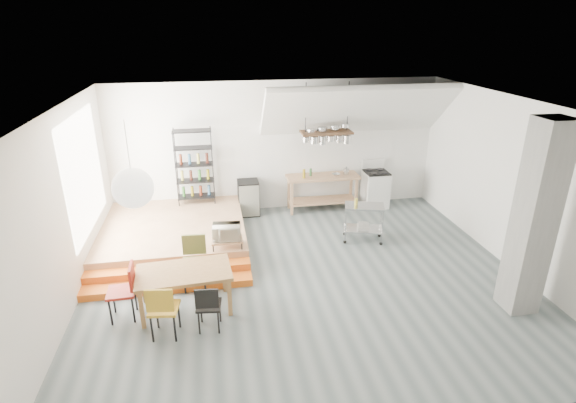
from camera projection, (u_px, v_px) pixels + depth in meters
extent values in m
plane|color=#545F61|center=(305.00, 278.00, 8.42)|extent=(8.00, 8.00, 0.00)
cube|color=silver|center=(277.00, 147.00, 11.02)|extent=(8.00, 0.04, 3.20)
cube|color=silver|center=(62.00, 214.00, 7.17)|extent=(0.04, 7.00, 3.20)
cube|color=silver|center=(514.00, 185.00, 8.46)|extent=(0.04, 7.00, 3.20)
cube|color=white|center=(308.00, 106.00, 7.22)|extent=(8.00, 7.00, 0.02)
cube|color=white|center=(357.00, 110.00, 10.40)|extent=(4.40, 1.44, 1.32)
cube|color=white|center=(84.00, 173.00, 8.47)|extent=(0.02, 2.50, 2.20)
cube|color=#9A6E4D|center=(174.00, 232.00, 9.77)|extent=(3.00, 3.00, 0.40)
cube|color=orange|center=(168.00, 286.00, 8.03)|extent=(3.00, 0.35, 0.13)
cube|color=orange|center=(169.00, 273.00, 8.33)|extent=(3.00, 0.35, 0.27)
cube|color=slate|center=(534.00, 220.00, 6.98)|extent=(0.50, 0.50, 3.20)
cube|color=#9A6E4D|center=(323.00, 177.00, 11.14)|extent=(1.80, 0.60, 0.06)
cube|color=#9A6E4D|center=(322.00, 200.00, 11.38)|extent=(1.70, 0.55, 0.04)
cube|color=#9A6E4D|center=(351.00, 189.00, 11.64)|extent=(0.06, 0.06, 0.86)
cube|color=#9A6E4D|center=(289.00, 193.00, 11.38)|extent=(0.06, 0.06, 0.86)
cube|color=#9A6E4D|center=(356.00, 195.00, 11.24)|extent=(0.06, 0.06, 0.86)
cube|color=#9A6E4D|center=(292.00, 199.00, 10.98)|extent=(0.06, 0.06, 0.86)
cube|color=white|center=(375.00, 190.00, 11.53)|extent=(0.60, 0.60, 0.90)
cube|color=black|center=(376.00, 172.00, 11.35)|extent=(0.58, 0.58, 0.03)
cube|color=white|center=(373.00, 164.00, 11.56)|extent=(0.60, 0.05, 0.25)
cylinder|color=black|center=(380.00, 169.00, 11.49)|extent=(0.18, 0.18, 0.02)
cylinder|color=black|center=(369.00, 170.00, 11.45)|extent=(0.18, 0.18, 0.02)
cylinder|color=black|center=(384.00, 173.00, 11.24)|extent=(0.18, 0.18, 0.02)
cylinder|color=black|center=(373.00, 173.00, 11.19)|extent=(0.18, 0.18, 0.02)
cube|color=#3A2517|center=(326.00, 132.00, 10.52)|extent=(1.20, 0.50, 0.05)
cylinder|color=black|center=(306.00, 108.00, 10.23)|extent=(0.02, 0.02, 1.15)
cylinder|color=black|center=(348.00, 107.00, 10.39)|extent=(0.02, 0.02, 1.15)
cylinder|color=silver|center=(306.00, 139.00, 10.45)|extent=(0.16, 0.16, 0.12)
cylinder|color=silver|center=(314.00, 140.00, 10.49)|extent=(0.20, 0.20, 0.16)
cylinder|color=silver|center=(322.00, 140.00, 10.53)|extent=(0.16, 0.16, 0.20)
cylinder|color=silver|center=(331.00, 138.00, 10.55)|extent=(0.20, 0.20, 0.12)
cylinder|color=silver|center=(339.00, 139.00, 10.58)|extent=(0.16, 0.16, 0.16)
cylinder|color=silver|center=(347.00, 139.00, 10.62)|extent=(0.20, 0.20, 0.20)
cylinder|color=black|center=(212.00, 163.00, 10.76)|extent=(0.02, 0.02, 1.80)
cylinder|color=black|center=(177.00, 165.00, 10.63)|extent=(0.02, 0.02, 1.80)
cylinder|color=black|center=(213.00, 168.00, 10.43)|extent=(0.02, 0.02, 1.80)
cylinder|color=black|center=(176.00, 170.00, 10.30)|extent=(0.02, 0.02, 1.80)
cube|color=black|center=(197.00, 196.00, 10.81)|extent=(0.88, 0.38, 0.02)
cube|color=black|center=(196.00, 181.00, 10.66)|extent=(0.88, 0.38, 0.02)
cube|color=black|center=(194.00, 164.00, 10.51)|extent=(0.88, 0.38, 0.02)
cube|color=black|center=(193.00, 148.00, 10.36)|extent=(0.88, 0.38, 0.02)
cube|color=black|center=(192.00, 131.00, 10.21)|extent=(0.88, 0.38, 0.03)
cylinder|color=#33772F|center=(196.00, 191.00, 10.76)|extent=(0.07, 0.07, 0.24)
cylinder|color=olive|center=(195.00, 175.00, 10.61)|extent=(0.07, 0.07, 0.24)
cylinder|color=maroon|center=(194.00, 159.00, 10.46)|extent=(0.07, 0.07, 0.24)
cube|color=#9A6E4D|center=(227.00, 239.00, 8.67)|extent=(0.60, 0.40, 0.03)
cylinder|color=black|center=(240.00, 238.00, 8.90)|extent=(0.02, 0.02, 0.13)
cylinder|color=black|center=(213.00, 240.00, 8.81)|extent=(0.02, 0.02, 0.13)
cylinder|color=black|center=(242.00, 246.00, 8.59)|extent=(0.02, 0.02, 0.13)
cylinder|color=black|center=(213.00, 248.00, 8.50)|extent=(0.02, 0.02, 0.13)
sphere|color=white|center=(133.00, 188.00, 6.56)|extent=(0.60, 0.60, 0.60)
cube|color=brown|center=(184.00, 272.00, 7.26)|extent=(1.57, 0.96, 0.06)
cube|color=brown|center=(224.00, 275.00, 7.87)|extent=(0.07, 0.07, 0.66)
cube|color=brown|center=(144.00, 285.00, 7.56)|extent=(0.07, 0.07, 0.66)
cube|color=brown|center=(230.00, 298.00, 7.23)|extent=(0.07, 0.07, 0.66)
cube|color=brown|center=(142.00, 310.00, 6.92)|extent=(0.07, 0.07, 0.66)
cube|color=gold|center=(164.00, 308.00, 6.72)|extent=(0.47, 0.47, 0.04)
cube|color=gold|center=(159.00, 301.00, 6.44)|extent=(0.40, 0.10, 0.37)
cylinder|color=black|center=(152.00, 329.00, 6.64)|extent=(0.03, 0.03, 0.46)
cylinder|color=black|center=(175.00, 328.00, 6.66)|extent=(0.03, 0.03, 0.46)
cylinder|color=black|center=(157.00, 315.00, 6.96)|extent=(0.03, 0.03, 0.46)
cylinder|color=black|center=(179.00, 315.00, 6.97)|extent=(0.03, 0.03, 0.46)
cube|color=black|center=(209.00, 305.00, 6.89)|extent=(0.41, 0.41, 0.04)
cube|color=black|center=(207.00, 299.00, 6.65)|extent=(0.35, 0.07, 0.32)
cylinder|color=black|center=(199.00, 323.00, 6.82)|extent=(0.03, 0.03, 0.41)
cylinder|color=black|center=(219.00, 322.00, 6.84)|extent=(0.03, 0.03, 0.41)
cylinder|color=black|center=(201.00, 311.00, 7.10)|extent=(0.03, 0.03, 0.41)
cylinder|color=black|center=(220.00, 311.00, 7.11)|extent=(0.03, 0.03, 0.41)
cube|color=brown|center=(194.00, 263.00, 7.93)|extent=(0.46, 0.46, 0.04)
cube|color=brown|center=(194.00, 244.00, 8.01)|extent=(0.42, 0.07, 0.38)
cylinder|color=black|center=(206.00, 270.00, 8.20)|extent=(0.03, 0.03, 0.48)
cylinder|color=black|center=(186.00, 271.00, 8.17)|extent=(0.03, 0.03, 0.48)
cylinder|color=black|center=(205.00, 280.00, 7.88)|extent=(0.03, 0.03, 0.48)
cylinder|color=black|center=(185.00, 281.00, 7.84)|extent=(0.03, 0.03, 0.48)
cube|color=#AB2418|center=(121.00, 292.00, 7.11)|extent=(0.44, 0.44, 0.04)
cube|color=#AB2418|center=(132.00, 276.00, 7.05)|extent=(0.05, 0.41, 0.37)
cylinder|color=black|center=(133.00, 310.00, 7.08)|extent=(0.03, 0.03, 0.47)
cylinder|color=black|center=(136.00, 298.00, 7.39)|extent=(0.03, 0.03, 0.47)
cylinder|color=black|center=(110.00, 312.00, 7.02)|extent=(0.03, 0.03, 0.47)
cylinder|color=black|center=(114.00, 300.00, 7.33)|extent=(0.03, 0.03, 0.47)
cube|color=silver|center=(365.00, 206.00, 9.56)|extent=(0.92, 0.67, 0.04)
cube|color=silver|center=(363.00, 229.00, 9.76)|extent=(0.92, 0.67, 0.03)
cylinder|color=silver|center=(381.00, 220.00, 9.86)|extent=(0.03, 0.03, 0.79)
sphere|color=black|center=(379.00, 235.00, 10.00)|extent=(0.07, 0.07, 0.07)
cylinder|color=silver|center=(345.00, 218.00, 9.93)|extent=(0.03, 0.03, 0.79)
sphere|color=black|center=(345.00, 234.00, 10.07)|extent=(0.07, 0.07, 0.07)
cylinder|color=silver|center=(382.00, 228.00, 9.48)|extent=(0.03, 0.03, 0.79)
sphere|color=black|center=(381.00, 244.00, 9.62)|extent=(0.07, 0.07, 0.07)
cylinder|color=silver|center=(346.00, 226.00, 9.56)|extent=(0.03, 0.03, 0.79)
sphere|color=black|center=(345.00, 242.00, 9.70)|extent=(0.07, 0.07, 0.07)
cube|color=black|center=(249.00, 198.00, 11.06)|extent=(0.51, 0.51, 0.86)
imported|color=beige|center=(227.00, 232.00, 8.61)|extent=(0.56, 0.40, 0.29)
imported|color=silver|center=(336.00, 175.00, 11.13)|extent=(0.24, 0.24, 0.05)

